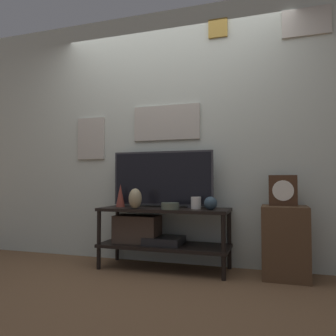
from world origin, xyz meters
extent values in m
plane|color=brown|center=(0.00, 0.00, 0.00)|extent=(12.00, 12.00, 0.00)
cube|color=beige|center=(0.00, 0.55, 1.35)|extent=(6.40, 0.06, 2.70)
cube|color=#B2ADA3|center=(-0.06, 0.51, 1.47)|extent=(0.72, 0.02, 0.37)
cube|color=#B2BCC6|center=(-0.06, 0.50, 1.47)|extent=(0.69, 0.01, 0.33)
cube|color=olive|center=(0.50, 0.51, 2.42)|extent=(0.19, 0.02, 0.19)
cube|color=#2D2D33|center=(0.50, 0.50, 2.42)|extent=(0.16, 0.01, 0.16)
cube|color=#B7B2A8|center=(-0.96, 0.51, 1.34)|extent=(0.34, 0.02, 0.48)
cube|color=beige|center=(-0.96, 0.50, 1.34)|extent=(0.30, 0.01, 0.44)
cube|color=#B7B2A8|center=(1.34, 0.51, 2.36)|extent=(0.44, 0.02, 0.27)
cube|color=#2D2D33|center=(1.34, 0.50, 2.36)|extent=(0.40, 0.01, 0.23)
cube|color=black|center=(0.00, 0.27, 0.57)|extent=(1.27, 0.46, 0.03)
cube|color=black|center=(0.00, 0.27, 0.22)|extent=(1.27, 0.46, 0.03)
cylinder|color=black|center=(-0.60, 0.07, 0.29)|extent=(0.04, 0.04, 0.59)
cylinder|color=black|center=(0.60, 0.07, 0.29)|extent=(0.04, 0.04, 0.59)
cylinder|color=black|center=(-0.60, 0.47, 0.29)|extent=(0.04, 0.04, 0.59)
cylinder|color=black|center=(0.60, 0.47, 0.29)|extent=(0.04, 0.04, 0.59)
cube|color=black|center=(0.00, 0.27, 0.27)|extent=(0.36, 0.32, 0.07)
cube|color=#47382D|center=(-0.28, 0.27, 0.37)|extent=(0.44, 0.25, 0.27)
cylinder|color=#333338|center=(-0.34, 0.37, 0.60)|extent=(0.05, 0.05, 0.02)
cylinder|color=#333338|center=(0.23, 0.37, 0.60)|extent=(0.05, 0.05, 0.02)
cube|color=#333338|center=(-0.06, 0.37, 0.88)|extent=(1.04, 0.04, 0.55)
cube|color=black|center=(-0.06, 0.36, 0.88)|extent=(1.01, 0.01, 0.51)
ellipsoid|color=tan|center=(-0.23, 0.09, 0.68)|extent=(0.12, 0.14, 0.19)
cone|color=brown|center=(-0.48, 0.28, 0.70)|extent=(0.09, 0.09, 0.23)
cylinder|color=#4C5647|center=(0.11, 0.13, 0.62)|extent=(0.17, 0.17, 0.06)
sphere|color=#2D4251|center=(0.47, 0.19, 0.65)|extent=(0.12, 0.12, 0.12)
cylinder|color=silver|center=(0.32, 0.25, 0.65)|extent=(0.10, 0.10, 0.11)
cube|color=#513823|center=(1.11, 0.31, 0.31)|extent=(0.39, 0.38, 0.63)
cube|color=#422819|center=(1.10, 0.34, 0.77)|extent=(0.24, 0.10, 0.27)
cylinder|color=white|center=(1.10, 0.29, 0.77)|extent=(0.18, 0.01, 0.18)
camera|label=1|loc=(1.01, -2.78, 0.84)|focal=35.00mm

